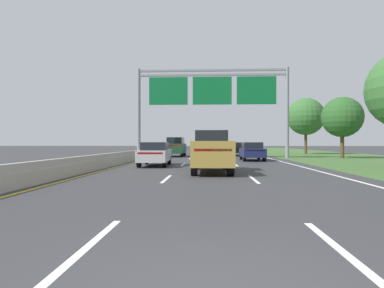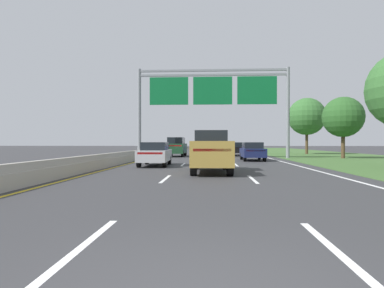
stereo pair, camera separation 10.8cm
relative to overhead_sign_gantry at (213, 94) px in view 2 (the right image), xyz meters
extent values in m
plane|color=#333335|center=(-0.30, 6.03, -6.33)|extent=(220.00, 220.00, 0.00)
cube|color=white|center=(-2.15, -27.47, -6.32)|extent=(0.14, 3.00, 0.01)
cube|color=white|center=(-2.15, -18.47, -6.32)|extent=(0.14, 3.00, 0.01)
cube|color=white|center=(-2.15, -9.47, -6.32)|extent=(0.14, 3.00, 0.01)
cube|color=white|center=(-2.15, -0.47, -6.32)|extent=(0.14, 3.00, 0.01)
cube|color=white|center=(-2.15, 8.53, -6.32)|extent=(0.14, 3.00, 0.01)
cube|color=white|center=(-2.15, 17.53, -6.32)|extent=(0.14, 3.00, 0.01)
cube|color=white|center=(-2.15, 26.53, -6.32)|extent=(0.14, 3.00, 0.01)
cube|color=white|center=(-2.15, 35.53, -6.32)|extent=(0.14, 3.00, 0.01)
cube|color=white|center=(-2.15, 44.53, -6.32)|extent=(0.14, 3.00, 0.01)
cube|color=white|center=(-2.15, 53.53, -6.32)|extent=(0.14, 3.00, 0.01)
cube|color=white|center=(1.55, -27.47, -6.32)|extent=(0.14, 3.00, 0.01)
cube|color=white|center=(1.55, -18.47, -6.32)|extent=(0.14, 3.00, 0.01)
cube|color=white|center=(1.55, -9.47, -6.32)|extent=(0.14, 3.00, 0.01)
cube|color=white|center=(1.55, -0.47, -6.32)|extent=(0.14, 3.00, 0.01)
cube|color=white|center=(1.55, 8.53, -6.32)|extent=(0.14, 3.00, 0.01)
cube|color=white|center=(1.55, 17.53, -6.32)|extent=(0.14, 3.00, 0.01)
cube|color=white|center=(1.55, 26.53, -6.32)|extent=(0.14, 3.00, 0.01)
cube|color=white|center=(1.55, 35.53, -6.32)|extent=(0.14, 3.00, 0.01)
cube|color=white|center=(1.55, 44.53, -6.32)|extent=(0.14, 3.00, 0.01)
cube|color=white|center=(1.55, 53.53, -6.32)|extent=(0.14, 3.00, 0.01)
cube|color=white|center=(5.60, 6.03, -6.32)|extent=(0.16, 106.00, 0.01)
cube|color=gold|center=(-6.20, 6.03, -6.32)|extent=(0.16, 106.00, 0.01)
cube|color=#3D602D|center=(13.65, 6.03, -6.32)|extent=(14.00, 110.00, 0.02)
cube|color=#A8A399|center=(-6.90, 6.03, -6.05)|extent=(0.60, 110.00, 0.55)
cube|color=#A8A399|center=(-6.90, 6.03, -5.63)|extent=(0.25, 110.00, 0.30)
cylinder|color=gray|center=(-7.35, 0.09, -1.86)|extent=(0.36, 0.36, 8.93)
cylinder|color=gray|center=(7.35, 0.09, -1.86)|extent=(0.36, 0.36, 8.93)
cube|color=gray|center=(0.00, 0.09, 2.38)|extent=(14.70, 0.24, 0.20)
cube|color=gray|center=(0.00, 0.09, 1.93)|extent=(14.70, 0.24, 0.20)
cube|color=#0C602D|center=(-4.33, -0.09, 0.34)|extent=(3.83, 0.12, 2.73)
cube|color=#0C602D|center=(0.00, -0.09, 0.34)|extent=(3.83, 0.12, 2.73)
cube|color=#0C602D|center=(4.33, -0.09, 0.34)|extent=(3.83, 0.12, 2.73)
cube|color=#A38438|center=(-0.20, -15.23, -5.41)|extent=(2.07, 5.43, 1.00)
cube|color=black|center=(-0.21, -14.38, -4.52)|extent=(1.74, 1.92, 0.78)
cube|color=#B21414|center=(-0.16, -17.89, -5.11)|extent=(1.68, 0.10, 0.12)
cube|color=#A38438|center=(-0.17, -16.96, -4.81)|extent=(2.02, 1.97, 0.20)
cylinder|color=black|center=(-1.07, -13.41, -5.91)|extent=(0.31, 0.84, 0.84)
cylinder|color=black|center=(0.63, -13.39, -5.91)|extent=(0.31, 0.84, 0.84)
cylinder|color=black|center=(-1.02, -17.08, -5.91)|extent=(0.31, 0.84, 0.84)
cylinder|color=black|center=(0.68, -17.06, -5.91)|extent=(0.31, 0.84, 0.84)
cube|color=#B2B5BA|center=(-3.90, -10.79, -5.64)|extent=(1.93, 4.44, 0.72)
cube|color=black|center=(-3.90, -10.84, -5.02)|extent=(1.62, 2.34, 0.52)
cube|color=#B21414|center=(-3.85, -12.95, -5.42)|extent=(1.53, 0.12, 0.12)
cylinder|color=black|center=(-4.74, -9.32, -6.00)|extent=(0.24, 0.67, 0.66)
cylinder|color=black|center=(-3.14, -9.28, -6.00)|extent=(0.24, 0.67, 0.66)
cylinder|color=black|center=(-4.66, -12.31, -6.00)|extent=(0.24, 0.67, 0.66)
cylinder|color=black|center=(-3.06, -12.27, -6.00)|extent=(0.24, 0.67, 0.66)
cube|color=#193D23|center=(-3.97, 3.79, -5.42)|extent=(1.98, 4.73, 1.05)
cube|color=black|center=(-3.97, 3.64, -4.56)|extent=(1.69, 3.03, 0.68)
cube|color=#B21414|center=(-4.01, 1.48, -5.11)|extent=(1.60, 0.11, 0.12)
cylinder|color=black|center=(-4.76, 5.40, -5.95)|extent=(0.27, 0.76, 0.76)
cylinder|color=black|center=(-3.12, 5.37, -5.95)|extent=(0.27, 0.76, 0.76)
cylinder|color=black|center=(-4.82, 2.20, -5.95)|extent=(0.27, 0.76, 0.76)
cylinder|color=black|center=(-3.18, 2.17, -5.95)|extent=(0.27, 0.76, 0.76)
cube|color=#161E47|center=(3.39, -3.94, -5.64)|extent=(1.84, 4.41, 0.72)
cube|color=black|center=(3.39, -3.99, -5.02)|extent=(1.58, 2.31, 0.52)
cube|color=#B21414|center=(3.38, -6.10, -5.42)|extent=(1.53, 0.09, 0.12)
cylinder|color=black|center=(2.60, -2.44, -6.00)|extent=(0.22, 0.66, 0.66)
cylinder|color=black|center=(4.20, -2.45, -6.00)|extent=(0.22, 0.66, 0.66)
cylinder|color=black|center=(2.59, -5.43, -6.00)|extent=(0.22, 0.66, 0.66)
cylinder|color=black|center=(4.19, -5.44, -6.00)|extent=(0.22, 0.66, 0.66)
cube|color=black|center=(3.34, 7.44, -5.64)|extent=(1.87, 4.42, 0.72)
cube|color=black|center=(3.34, 7.39, -5.02)|extent=(1.59, 2.32, 0.52)
cube|color=#B21414|center=(3.32, 5.28, -5.42)|extent=(1.53, 0.10, 0.12)
cylinder|color=black|center=(2.56, 8.95, -6.00)|extent=(0.23, 0.66, 0.66)
cylinder|color=black|center=(4.16, 8.93, -6.00)|extent=(0.23, 0.66, 0.66)
cylinder|color=black|center=(2.53, 5.96, -6.00)|extent=(0.23, 0.66, 0.66)
cylinder|color=black|center=(4.13, 5.94, -6.00)|extent=(0.23, 0.66, 0.66)
cube|color=navy|center=(-0.10, 17.50, -5.64)|extent=(1.82, 4.40, 0.72)
cube|color=black|center=(-0.10, 17.45, -5.02)|extent=(1.57, 2.30, 0.52)
cube|color=#B21414|center=(-0.10, 15.34, -5.42)|extent=(1.53, 0.08, 0.12)
cylinder|color=black|center=(-0.90, 19.00, -6.00)|extent=(0.22, 0.66, 0.66)
cylinder|color=black|center=(0.70, 19.00, -6.00)|extent=(0.22, 0.66, 0.66)
cylinder|color=black|center=(-0.90, 16.01, -6.00)|extent=(0.22, 0.66, 0.66)
cylinder|color=black|center=(0.70, 16.00, -6.00)|extent=(0.22, 0.66, 0.66)
cylinder|color=#4C3823|center=(12.68, 0.20, -5.09)|extent=(0.36, 0.36, 2.47)
sphere|color=#285623|center=(12.68, 0.20, -2.29)|extent=(3.93, 3.93, 3.93)
cylinder|color=#4C3823|center=(12.59, 11.87, -4.80)|extent=(0.36, 0.36, 3.04)
sphere|color=#33662D|center=(12.59, 11.87, -1.31)|extent=(4.93, 4.93, 4.93)
camera|label=1|loc=(-0.35, -32.33, -4.77)|focal=30.56mm
camera|label=2|loc=(-0.25, -32.32, -4.77)|focal=30.56mm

